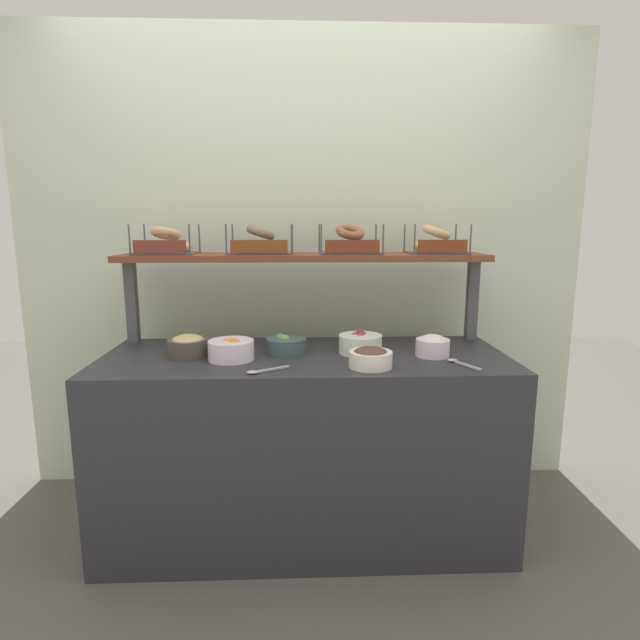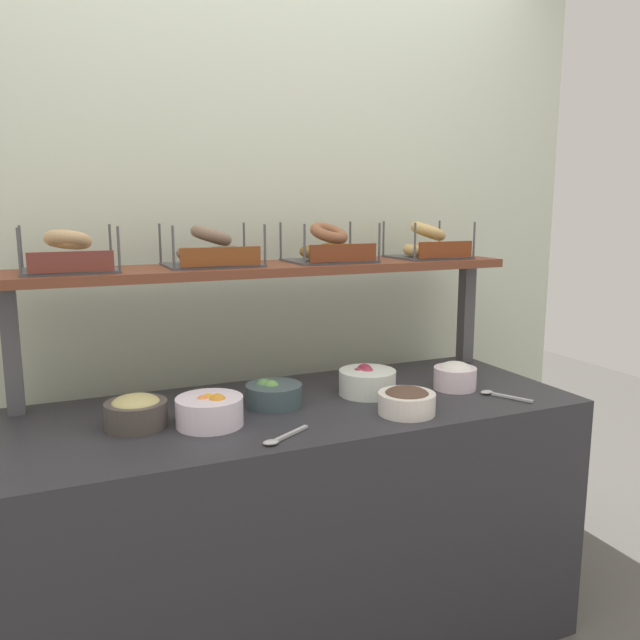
{
  "view_description": "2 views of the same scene",
  "coord_description": "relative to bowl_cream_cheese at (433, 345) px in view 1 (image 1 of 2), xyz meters",
  "views": [
    {
      "loc": [
        -0.02,
        -2.19,
        1.42
      ],
      "look_at": [
        0.07,
        0.07,
        0.99
      ],
      "focal_mm": 28.55,
      "sensor_mm": 36.0,
      "label": 1
    },
    {
      "loc": [
        -0.74,
        -1.82,
        1.48
      ],
      "look_at": [
        0.1,
        0.09,
        1.11
      ],
      "focal_mm": 35.75,
      "sensor_mm": 36.0,
      "label": 2
    }
  ],
  "objects": [
    {
      "name": "deli_counter",
      "position": [
        -0.56,
        0.05,
        -0.47
      ],
      "size": [
        1.79,
        0.7,
        0.85
      ],
      "primitive_type": "cube",
      "color": "#2D2D33",
      "rests_on": "ground_plane"
    },
    {
      "name": "bowl_fruit_salad",
      "position": [
        -0.88,
        -0.03,
        -0.0
      ],
      "size": [
        0.2,
        0.2,
        0.1
      ],
      "color": "white",
      "rests_on": "deli_counter"
    },
    {
      "name": "bowl_cream_cheese",
      "position": [
        0.0,
        0.0,
        0.0
      ],
      "size": [
        0.15,
        0.15,
        0.1
      ],
      "color": "white",
      "rests_on": "deli_counter"
    },
    {
      "name": "back_wall",
      "position": [
        -0.56,
        0.6,
        0.3
      ],
      "size": [
        2.99,
        0.06,
        2.4
      ],
      "primitive_type": "cube",
      "color": "beige",
      "rests_on": "ground_plane"
    },
    {
      "name": "bagel_basket_poppy",
      "position": [
        -0.77,
        0.33,
        0.43
      ],
      "size": [
        0.31,
        0.26,
        0.14
      ],
      "color": "#4C4C51",
      "rests_on": "upper_shelf"
    },
    {
      "name": "shelf_riser_right",
      "position": [
        0.27,
        0.32,
        0.15
      ],
      "size": [
        0.05,
        0.05,
        0.4
      ],
      "primitive_type": "cube",
      "color": "#4C4C51",
      "rests_on": "deli_counter"
    },
    {
      "name": "upper_shelf",
      "position": [
        -0.56,
        0.32,
        0.37
      ],
      "size": [
        1.75,
        0.32,
        0.03
      ],
      "primitive_type": "cube",
      "color": "brown",
      "rests_on": "shelf_riser_left"
    },
    {
      "name": "bagel_basket_cinnamon_raisin",
      "position": [
        -0.34,
        0.32,
        0.43
      ],
      "size": [
        0.3,
        0.26,
        0.15
      ],
      "color": "#4C4C51",
      "rests_on": "upper_shelf"
    },
    {
      "name": "bowl_veggie_mix",
      "position": [
        -0.64,
        0.08,
        -0.01
      ],
      "size": [
        0.18,
        0.18,
        0.08
      ],
      "color": "#3F5156",
      "rests_on": "deli_counter"
    },
    {
      "name": "serving_spoon_by_edge",
      "position": [
        0.08,
        -0.14,
        -0.04
      ],
      "size": [
        0.1,
        0.16,
        0.01
      ],
      "color": "#B7B7BC",
      "rests_on": "deli_counter"
    },
    {
      "name": "bagel_basket_sesame",
      "position": [
        0.08,
        0.32,
        0.43
      ],
      "size": [
        0.27,
        0.26,
        0.15
      ],
      "color": "#4C4C51",
      "rests_on": "upper_shelf"
    },
    {
      "name": "shelf_riser_left",
      "position": [
        -1.39,
        0.32,
        0.15
      ],
      "size": [
        0.05,
        0.05,
        0.4
      ],
      "primitive_type": "cube",
      "color": "#4C4C51",
      "rests_on": "deli_counter"
    },
    {
      "name": "bowl_chocolate_spread",
      "position": [
        -0.3,
        -0.16,
        -0.01
      ],
      "size": [
        0.18,
        0.18,
        0.08
      ],
      "color": "white",
      "rests_on": "deli_counter"
    },
    {
      "name": "bowl_beet_salad",
      "position": [
        -0.31,
        0.07,
        -0.0
      ],
      "size": [
        0.19,
        0.19,
        0.1
      ],
      "color": "white",
      "rests_on": "deli_counter"
    },
    {
      "name": "bowl_hummus",
      "position": [
        -1.07,
        0.04,
        -0.0
      ],
      "size": [
        0.18,
        0.18,
        0.1
      ],
      "color": "#4C443F",
      "rests_on": "deli_counter"
    },
    {
      "name": "serving_spoon_near_plate",
      "position": [
        -0.73,
        -0.22,
        -0.04
      ],
      "size": [
        0.16,
        0.1,
        0.01
      ],
      "color": "#B7B7BC",
      "rests_on": "deli_counter"
    },
    {
      "name": "ground_plane",
      "position": [
        -0.56,
        0.05,
        -0.9
      ],
      "size": [
        8.0,
        8.0,
        0.0
      ],
      "primitive_type": "plane",
      "color": "#595651"
    },
    {
      "name": "bagel_basket_plain",
      "position": [
        -1.21,
        0.32,
        0.43
      ],
      "size": [
        0.28,
        0.24,
        0.14
      ],
      "color": "#4C4C51",
      "rests_on": "upper_shelf"
    }
  ]
}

